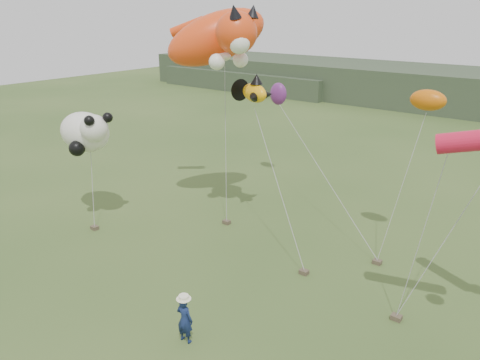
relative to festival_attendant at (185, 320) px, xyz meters
name	(u,v)px	position (x,y,z in m)	size (l,w,h in m)	color
ground	(217,332)	(0.51, 0.95, -0.81)	(120.00, 120.00, 0.00)	#385123
headland	(469,92)	(-2.60, 45.63, 1.11)	(90.00, 13.00, 4.00)	#2D3D28
festival_attendant	(185,320)	(0.00, 0.00, 0.00)	(0.59, 0.39, 1.62)	#14224E
sandbag_anchors	(268,256)	(-1.01, 6.09, -0.72)	(14.56, 5.65, 0.18)	brown
cat_kite	(220,37)	(-5.45, 8.31, 8.09)	(6.43, 5.43, 3.69)	#F24213
fish_kite	(248,91)	(-4.07, 8.60, 5.76)	(2.79, 1.84, 1.37)	#FFAE0E
panda_kite	(86,132)	(-10.20, 3.88, 3.78)	(3.38, 2.19, 2.10)	white
misc_kites	(337,96)	(-1.48, 12.51, 5.24)	(11.12, 5.02, 2.41)	#D1610A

